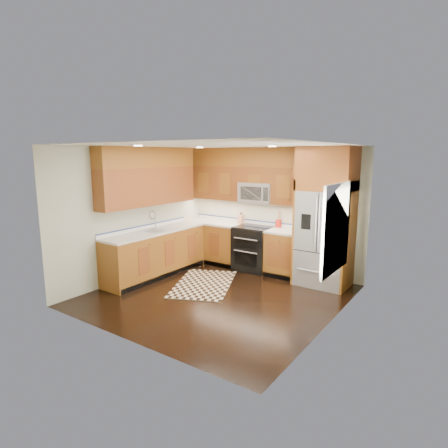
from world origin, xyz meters
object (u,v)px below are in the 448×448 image
Objects in this scene: range at (254,249)px; utensil_crock at (278,222)px; rug at (204,284)px; knife_block at (241,219)px; refrigerator at (325,217)px.

range is 0.78m from utensil_crock.
rug is 6.63× the size of knife_block.
rug is 2.06m from utensil_crock.
refrigerator is 1.18m from utensil_crock.
range is at bearing 178.60° from refrigerator.
range is 3.71× the size of knife_block.
refrigerator is 10.21× the size of knife_block.
utensil_crock is at bearing 5.55° from knife_block.
utensil_crock is (-1.11, 0.31, -0.24)m from refrigerator.
refrigerator is 2.02m from knife_block.
knife_block is at bearing 173.66° from refrigerator.
utensil_crock is at bearing 40.64° from rug.
utensil_crock is (0.88, 0.09, 0.01)m from knife_block.
range is 1.76m from refrigerator.
utensil_crock is at bearing 164.55° from refrigerator.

